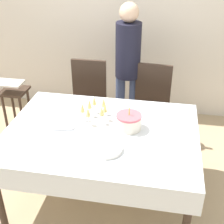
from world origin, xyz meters
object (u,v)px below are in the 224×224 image
object	(u,v)px
dining_chair_far_right	(151,104)
birthday_cake	(129,122)
person_standing	(128,61)
plate_stack_main	(106,148)
dining_chair_far_left	(88,99)
high_chair	(14,97)
champagne_tray	(95,111)

from	to	relation	value
dining_chair_far_right	birthday_cake	bearing A→B (deg)	-99.47
person_standing	dining_chair_far_right	bearing A→B (deg)	-30.57
plate_stack_main	person_standing	bearing A→B (deg)	91.00
dining_chair_far_left	high_chair	bearing A→B (deg)	-177.75
person_standing	dining_chair_far_left	bearing A→B (deg)	-158.28
person_standing	high_chair	xyz separation A→B (m)	(-1.33, -0.21, -0.47)
dining_chair_far_left	high_chair	world-z (taller)	dining_chair_far_left
plate_stack_main	person_standing	distance (m)	1.38
dining_chair_far_left	champagne_tray	size ratio (longest dim) A/B	3.00
person_standing	champagne_tray	bearing A→B (deg)	-99.82
dining_chair_far_right	high_chair	xyz separation A→B (m)	(-1.63, -0.04, -0.04)
plate_stack_main	high_chair	bearing A→B (deg)	139.58
dining_chair_far_left	champagne_tray	distance (m)	0.86
champagne_tray	person_standing	size ratio (longest dim) A/B	0.20
champagne_tray	dining_chair_far_right	bearing A→B (deg)	59.05
plate_stack_main	person_standing	xyz separation A→B (m)	(-0.02, 1.36, 0.21)
dining_chair_far_left	birthday_cake	distance (m)	1.07
dining_chair_far_left	person_standing	xyz separation A→B (m)	(0.44, 0.17, 0.43)
dining_chair_far_left	high_chair	xyz separation A→B (m)	(-0.90, -0.04, -0.04)
birthday_cake	plate_stack_main	xyz separation A→B (m)	(-0.13, -0.34, -0.05)
plate_stack_main	birthday_cake	bearing A→B (deg)	69.40
birthday_cake	high_chair	bearing A→B (deg)	151.23
dining_chair_far_right	champagne_tray	bearing A→B (deg)	-120.95
high_chair	plate_stack_main	bearing A→B (deg)	-40.42
high_chair	dining_chair_far_left	bearing A→B (deg)	2.25
champagne_tray	high_chair	xyz separation A→B (m)	(-1.17, 0.72, -0.33)
champagne_tray	plate_stack_main	bearing A→B (deg)	-66.80
champagne_tray	high_chair	size ratio (longest dim) A/B	0.45
dining_chair_far_left	birthday_cake	xyz separation A→B (m)	(0.59, -0.85, 0.27)
high_chair	champagne_tray	bearing A→B (deg)	-31.69
dining_chair_far_left	birthday_cake	bearing A→B (deg)	-55.39
dining_chair_far_left	birthday_cake	world-z (taller)	dining_chair_far_left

